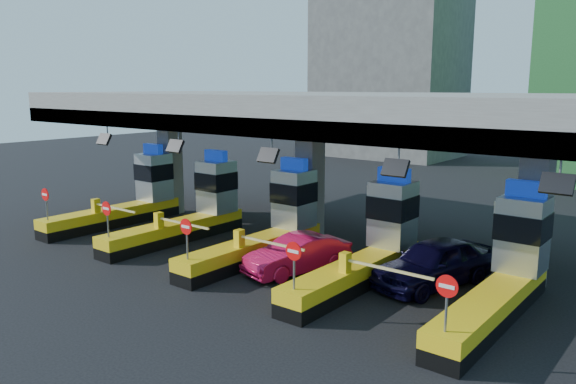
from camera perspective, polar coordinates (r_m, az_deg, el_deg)
The scene contains 10 objects.
ground at distance 24.65m, azimuth -1.98°, elevation -6.55°, with size 120.00×120.00×0.00m, color black.
toll_canopy at distance 25.82m, azimuth 2.12°, elevation 8.08°, with size 28.00×12.09×7.00m.
toll_lane_far_left at distance 31.72m, azimuth -15.53°, elevation -0.45°, with size 4.43×8.00×4.16m.
toll_lane_left at distance 27.88m, azimuth -9.46°, elevation -1.69°, with size 4.43×8.00×4.16m.
toll_lane_center at distance 24.48m, azimuth -1.58°, elevation -3.28°, with size 4.43×8.00×4.16m.
toll_lane_right at distance 21.70m, azimuth 8.61°, elevation -5.22°, with size 4.43×8.00×4.16m.
toll_lane_far_right at distance 19.81m, azimuth 21.33°, elevation -7.40°, with size 4.43×8.00×4.16m.
bg_building_concrete at distance 61.36m, azimuth 10.23°, elevation 12.07°, with size 14.00×10.00×18.00m, color #4C4C49.
van at distance 21.55m, azimuth 14.58°, elevation -6.98°, with size 2.09×5.19×1.77m, color black.
red_car at distance 22.39m, azimuth 0.97°, elevation -6.35°, with size 1.56×4.49×1.48m, color #B40D3D.
Camera 1 is at (15.34, -17.87, 7.28)m, focal length 35.00 mm.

